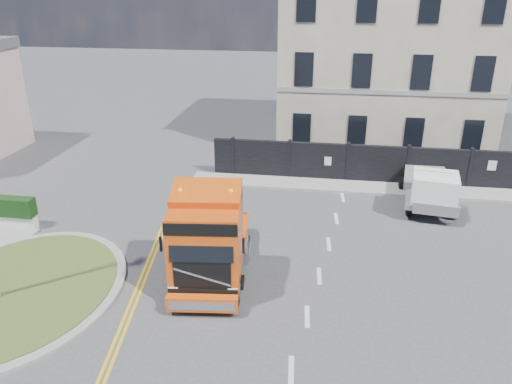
# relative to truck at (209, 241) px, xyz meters

# --- Properties ---
(ground) EXTENTS (120.00, 120.00, 0.00)m
(ground) POSITION_rel_truck_xyz_m (0.79, 1.30, -1.59)
(ground) COLOR #424244
(ground) RESTS_ON ground
(traffic_island) EXTENTS (6.80, 6.80, 0.17)m
(traffic_island) POSITION_rel_truck_xyz_m (-6.21, -1.70, -1.51)
(traffic_island) COLOR gray
(traffic_island) RESTS_ON ground
(hoarding_fence) EXTENTS (18.80, 0.25, 2.00)m
(hoarding_fence) POSITION_rel_truck_xyz_m (7.34, 10.30, -0.59)
(hoarding_fence) COLOR black
(hoarding_fence) RESTS_ON ground
(georgian_building) EXTENTS (12.30, 10.30, 12.80)m
(georgian_building) POSITION_rel_truck_xyz_m (6.79, 17.80, 4.18)
(georgian_building) COLOR beige
(georgian_building) RESTS_ON ground
(pavement_far) EXTENTS (20.00, 1.60, 0.12)m
(pavement_far) POSITION_rel_truck_xyz_m (6.79, 9.40, -1.53)
(pavement_far) COLOR gray
(pavement_far) RESTS_ON ground
(truck) EXTENTS (2.86, 6.15, 3.56)m
(truck) POSITION_rel_truck_xyz_m (0.00, 0.00, 0.00)
(truck) COLOR black
(truck) RESTS_ON ground
(flatbed_pickup) EXTENTS (2.55, 5.00, 1.98)m
(flatbed_pickup) POSITION_rel_truck_xyz_m (8.45, 7.11, -0.53)
(flatbed_pickup) COLOR slate
(flatbed_pickup) RESTS_ON ground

